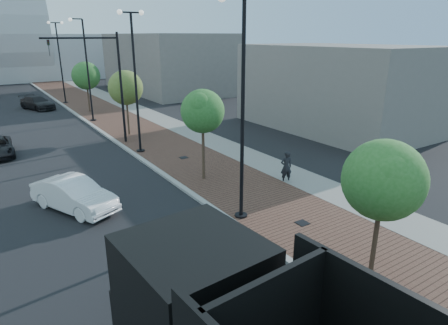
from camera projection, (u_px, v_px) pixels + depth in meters
sidewalk at (105, 108)px, 42.30m from camera, size 7.00×140.00×0.12m
concrete_strip at (128, 106)px, 43.70m from camera, size 2.40×140.00×0.13m
curb at (72, 112)px, 40.48m from camera, size 0.30×140.00×0.14m
white_sedan at (74, 195)px, 17.65m from camera, size 3.34×4.78×1.50m
dark_car_far at (37, 103)px, 41.96m from camera, size 3.58×5.28×1.42m
pedestrian at (286, 167)px, 20.87m from camera, size 0.76×0.60×1.82m
streetlight_1 at (240, 123)px, 15.57m from camera, size 1.44×0.56×9.21m
streetlight_2 at (136, 83)px, 25.00m from camera, size 1.72×0.56×9.28m
streetlight_3 at (87, 75)px, 34.61m from camera, size 1.44×0.56×9.21m
streetlight_4 at (60, 62)px, 44.04m from camera, size 1.72×0.56×9.28m
traffic_mast at (108, 77)px, 26.86m from camera, size 5.09×0.20×8.00m
tree_0 at (384, 180)px, 11.68m from camera, size 2.55×2.53×4.83m
tree_1 at (203, 111)px, 20.29m from camera, size 2.39×2.35×5.11m
tree_2 at (126, 88)px, 29.83m from camera, size 2.70×2.70×5.22m
tree_3 at (86, 76)px, 39.38m from camera, size 2.85×2.85×5.23m
convention_center at (4, 45)px, 73.27m from camera, size 50.00×30.00×50.00m
commercial_block_ne at (167, 63)px, 55.47m from camera, size 12.00×22.00×8.00m
commercial_block_e at (338, 87)px, 32.87m from camera, size 10.00×16.00×7.00m
utility_cover_1 at (302, 223)px, 16.31m from camera, size 0.50×0.50×0.02m
utility_cover_2 at (184, 158)px, 25.04m from camera, size 0.50×0.50×0.02m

